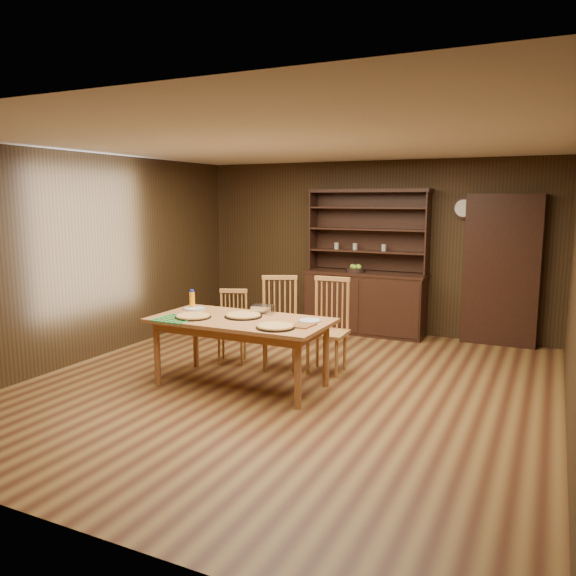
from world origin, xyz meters
The scene contains 20 objects.
floor centered at (0.00, 0.00, 0.00)m, with size 6.00×6.00×0.00m, color brown.
room_shell centered at (0.00, 0.00, 1.58)m, with size 6.00×6.00×6.00m.
china_hutch centered at (0.00, 2.75, 0.60)m, with size 1.84×0.52×2.17m.
doorway centered at (1.90, 2.90, 1.05)m, with size 1.00×0.18×2.10m, color black.
wall_clock centered at (1.35, 2.96, 1.90)m, with size 0.30×0.05×0.30m.
dining_table centered at (-0.47, -0.18, 0.67)m, with size 1.93×0.97×0.75m.
chair_left centered at (-1.05, 0.62, 0.48)m, with size 0.47×0.46×0.91m.
chair_center centered at (-0.42, 0.67, 0.59)m, with size 0.59×0.58×1.11m.
chair_right centered at (0.20, 0.75, 0.59)m, with size 0.48×0.46×1.12m.
pizza_left centered at (-0.96, -0.37, 0.77)m, with size 0.39×0.39×0.04m.
pizza_right centered at (0.08, -0.42, 0.77)m, with size 0.40×0.40×0.04m.
pizza_center centered at (-0.48, -0.10, 0.77)m, with size 0.42×0.42×0.04m.
cooling_rack centered at (-1.08, -0.52, 0.76)m, with size 0.37×0.37×0.02m, color #0DB34F, non-canonical shape.
plate_left centered at (-1.22, 0.04, 0.76)m, with size 0.26×0.26×0.02m.
plate_right centered at (0.26, 0.01, 0.76)m, with size 0.25×0.25×0.02m.
foil_dish centered at (-0.38, 0.17, 0.80)m, with size 0.23×0.17×0.09m, color white.
juice_bottle centered at (-1.28, 0.09, 0.85)m, with size 0.06×0.06×0.22m.
pot_holder_a centered at (0.29, -0.26, 0.76)m, with size 0.19×0.19×0.01m, color red.
pot_holder_b centered at (0.29, -0.18, 0.76)m, with size 0.19×0.19×0.01m, color red.
fruit_bowl centered at (-0.14, 2.69, 0.98)m, with size 0.28×0.28×0.12m.
Camera 1 is at (2.55, -5.31, 2.03)m, focal length 35.00 mm.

